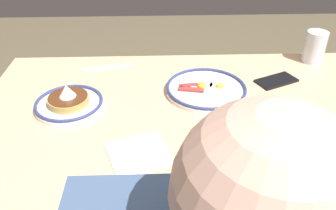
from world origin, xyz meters
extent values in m
cube|color=tan|center=(0.00, 0.00, 0.70)|extent=(1.32, 0.80, 0.05)
cylinder|color=tan|center=(-0.57, -0.31, 0.34)|extent=(0.06, 0.06, 0.68)
cylinder|color=tan|center=(0.57, -0.31, 0.34)|extent=(0.06, 0.06, 0.68)
cylinder|color=white|center=(0.37, -0.03, 0.73)|extent=(0.21, 0.21, 0.01)
torus|color=navy|center=(0.37, -0.03, 0.74)|extent=(0.21, 0.21, 0.01)
cylinder|color=tan|center=(0.37, -0.03, 0.74)|extent=(0.13, 0.13, 0.01)
cylinder|color=tan|center=(0.37, -0.03, 0.76)|extent=(0.13, 0.13, 0.01)
cylinder|color=#4C2814|center=(0.37, -0.03, 0.76)|extent=(0.12, 0.12, 0.00)
cone|color=white|center=(0.37, -0.03, 0.78)|extent=(0.05, 0.05, 0.04)
cylinder|color=white|center=(-0.07, -0.11, 0.73)|extent=(0.27, 0.27, 0.01)
torus|color=navy|center=(-0.07, -0.11, 0.74)|extent=(0.27, 0.27, 0.01)
cylinder|color=white|center=(-0.11, -0.11, 0.74)|extent=(0.06, 0.06, 0.01)
sphere|color=yellow|center=(-0.11, -0.10, 0.75)|extent=(0.02, 0.02, 0.02)
cylinder|color=white|center=(-0.05, -0.13, 0.74)|extent=(0.08, 0.08, 0.01)
sphere|color=yellow|center=(-0.05, -0.11, 0.75)|extent=(0.03, 0.03, 0.03)
cube|color=#9B2C33|center=(-0.02, -0.12, 0.74)|extent=(0.08, 0.03, 0.01)
cube|color=#9A322D|center=(-0.02, -0.10, 0.74)|extent=(0.09, 0.04, 0.01)
cylinder|color=silver|center=(-0.51, -0.32, 0.79)|extent=(0.08, 0.08, 0.12)
cylinder|color=black|center=(-0.51, -0.32, 0.77)|extent=(0.07, 0.07, 0.08)
cube|color=black|center=(-0.32, -0.17, 0.73)|extent=(0.16, 0.13, 0.01)
cube|color=white|center=(0.15, 0.19, 0.73)|extent=(0.19, 0.18, 0.00)
cube|color=silver|center=(0.28, -0.30, 0.73)|extent=(0.18, 0.04, 0.01)
cube|color=silver|center=(0.20, -0.30, 0.73)|extent=(0.03, 0.01, 0.00)
cube|color=silver|center=(0.20, -0.31, 0.73)|extent=(0.03, 0.01, 0.00)
cube|color=silver|center=(0.20, -0.31, 0.73)|extent=(0.03, 0.01, 0.00)
cube|color=silver|center=(0.20, -0.32, 0.73)|extent=(0.03, 0.01, 0.00)
sphere|color=#D2A18A|center=(0.00, 0.66, 1.09)|extent=(0.18, 0.18, 0.18)
camera|label=1|loc=(0.10, 0.87, 1.32)|focal=36.67mm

